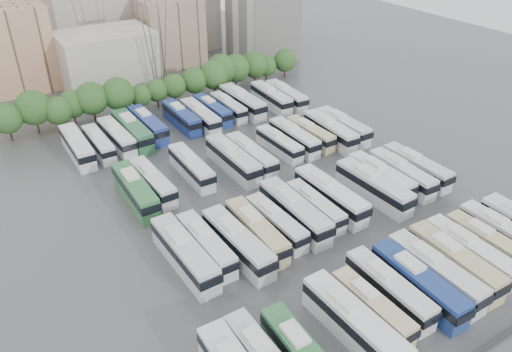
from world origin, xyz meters
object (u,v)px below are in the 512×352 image
bus_r0_s7 (418,283)px  bus_r1_s2 (206,244)px  bus_r2_s2 (153,182)px  bus_r0_s9 (454,261)px  bus_r3_s7 (200,116)px  bus_r3_s13 (286,96)px  bus_r1_s8 (330,195)px  bus_r3_s9 (228,107)px  bus_r0_s12 (502,233)px  bus_r1_s4 (256,231)px  bus_r0_s11 (488,243)px  bus_r3_s6 (181,117)px  bus_r2_s9 (279,144)px  apartment_tower (263,7)px  bus_r3_s1 (99,143)px  bus_r3_s2 (117,137)px  bus_r3_s3 (132,130)px  bus_r1_s3 (238,242)px  bus_r3_s10 (242,102)px  bus_r1_s12 (401,173)px  bus_r2_s7 (251,155)px  bus_r1_s10 (373,187)px  bus_r1_s7 (315,206)px  bus_r3_s12 (271,97)px  bus_r1_s1 (185,253)px  bus_r2_s11 (310,133)px  bus_r3_s4 (148,124)px  bus_r2_s13 (343,126)px  bus_r2_s6 (233,159)px  bus_r0_s4 (354,323)px  bus_r2_s12 (330,131)px  bus_r1_s5 (276,222)px  bus_r0_s10 (469,252)px  bus_r1_s13 (416,167)px  bus_r2_s4 (191,167)px  bus_r0_s6 (389,288)px  bus_r1_s6 (295,211)px  electricity_pylon (152,4)px  bus_r3_s0 (77,146)px

bus_r0_s7 → bus_r1_s2: 25.29m
bus_r0_s7 → bus_r2_s2: (-16.90, 36.16, -0.14)m
bus_r0_s9 → bus_r2_s2: 42.79m
bus_r3_s7 → bus_r3_s13: 19.68m
bus_r1_s8 → bus_r3_s9: bearing=83.4°
bus_r0_s12 → bus_r1_s4: (-26.44, 16.96, 0.10)m
bus_r0_s11 → bus_r3_s6: size_ratio=0.95×
bus_r0_s12 → bus_r2_s9: bus_r0_s12 is taller
apartment_tower → bus_r3_s1: bearing=-150.8°
bus_r3_s2 → bus_r3_s9: size_ratio=1.11×
bus_r3_s3 → apartment_tower: bearing=30.7°
bus_r1_s3 → bus_r3_s7: bus_r1_s3 is taller
bus_r3_s6 → bus_r3_s7: size_ratio=0.98×
bus_r3_s6 → bus_r3_s2: bearing=-174.1°
bus_r0_s9 → bus_r0_s12: (9.82, 0.50, -0.16)m
bus_r3_s1 → bus_r3_s10: 29.83m
bus_r1_s8 → bus_r1_s12: size_ratio=1.07×
bus_r2_s7 → bus_r1_s10: bearing=-61.3°
bus_r1_s7 → bus_r3_s12: 39.21m
bus_r0_s7 → bus_r0_s9: size_ratio=1.00×
bus_r1_s1 → bus_r2_s7: (19.77, 16.91, -0.14)m
bus_r2_s11 → bus_r3_s4: (-23.21, 18.38, 0.23)m
bus_r2_s13 → bus_r3_s2: 40.34m
bus_r1_s4 → bus_r3_s3: (-3.30, 36.28, 0.18)m
apartment_tower → bus_r3_s10: bearing=-129.5°
bus_r2_s6 → bus_r0_s7: bearing=-84.6°
bus_r0_s4 → bus_r1_s7: 21.57m
bus_r2_s9 → bus_r3_s1: bearing=146.5°
bus_r2_s6 → bus_r2_s12: (19.96, -0.07, -0.08)m
bus_r1_s4 → bus_r1_s5: size_ratio=1.09×
bus_r1_s5 → bus_r3_s6: 37.14m
bus_r0_s9 → bus_r0_s10: (3.14, 0.27, -0.09)m
bus_r1_s13 → bus_r2_s13: (-0.03, 17.47, 0.03)m
bus_r1_s8 → bus_r3_s6: bus_r1_s8 is taller
bus_r1_s10 → bus_r0_s10: bearing=-93.0°
bus_r1_s7 → bus_r2_s12: 23.77m
bus_r2_s2 → bus_r2_s4: 6.93m
bus_r1_s7 → bus_r0_s6: bearing=-99.7°
bus_r1_s13 → bus_r2_s7: bearing=139.1°
bus_r3_s1 → bus_r3_s9: bearing=3.6°
bus_r1_s2 → bus_r3_s7: 38.44m
bus_r1_s6 → bus_r3_s13: size_ratio=1.09×
bus_r1_s1 → bus_r3_s1: (0.08, 34.52, -0.31)m
bus_r0_s4 → bus_r3_s2: size_ratio=1.10×
electricity_pylon → bus_r0_s6: electricity_pylon is taller
bus_r1_s3 → bus_r3_s4: (3.36, 38.34, -0.05)m
bus_r1_s7 → bus_r3_s0: bus_r3_s0 is taller
bus_r0_s9 → bus_r3_s0: (-29.79, 53.07, 0.02)m
bus_r1_s12 → apartment_tower: bearing=77.9°
bus_r2_s4 → bus_r3_s6: bus_r3_s6 is taller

